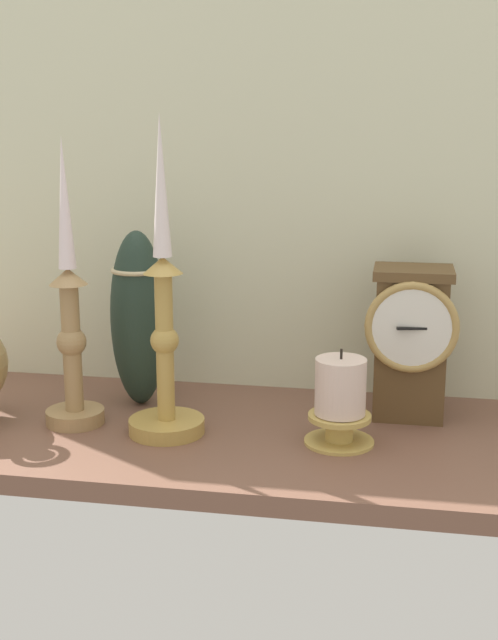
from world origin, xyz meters
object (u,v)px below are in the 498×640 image
at_px(candlestick_tall_left, 165,337).
at_px(candlestick_tall_center, 71,328).
at_px(tall_ceramic_vase, 138,318).
at_px(pillar_candle_front, 340,402).
at_px(mantel_clock, 411,340).

distance_m(candlestick_tall_left, candlestick_tall_center, 0.12).
xyz_separation_m(candlestick_tall_center, tall_ceramic_vase, (0.06, 0.09, -0.01)).
bearing_deg(candlestick_tall_left, candlestick_tall_center, 174.77).
distance_m(pillar_candle_front, tall_ceramic_vase, 0.30).
height_order(mantel_clock, tall_ceramic_vase, tall_ceramic_vase).
bearing_deg(pillar_candle_front, candlestick_tall_center, 178.83).
xyz_separation_m(mantel_clock, tall_ceramic_vase, (-0.35, -0.01, 0.02)).
bearing_deg(candlestick_tall_center, pillar_candle_front, -1.17).
relative_size(candlestick_tall_left, candlestick_tall_center, 1.08).
distance_m(mantel_clock, pillar_candle_front, 0.14).
distance_m(mantel_clock, tall_ceramic_vase, 0.36).
relative_size(mantel_clock, candlestick_tall_left, 0.51).
xyz_separation_m(candlestick_tall_left, tall_ceramic_vase, (-0.06, 0.10, -0.00)).
distance_m(candlestick_tall_left, tall_ceramic_vase, 0.12).
relative_size(candlestick_tall_center, pillar_candle_front, 3.07).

